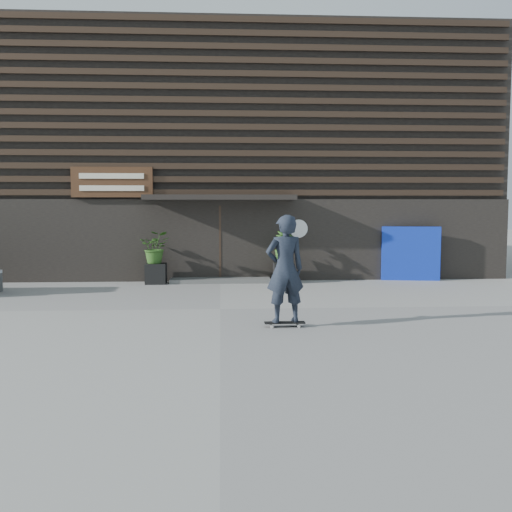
{
  "coord_description": "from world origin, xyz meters",
  "views": [
    {
      "loc": [
        0.02,
        -13.18,
        2.35
      ],
      "look_at": [
        0.87,
        1.04,
        1.1
      ],
      "focal_mm": 41.65,
      "sensor_mm": 36.0,
      "label": 1
    }
  ],
  "objects": [
    {
      "name": "skateboarder",
      "position": [
        1.23,
        -2.04,
        1.12
      ],
      "size": [
        0.83,
        0.64,
        2.15
      ],
      "color": "black",
      "rests_on": "ground"
    },
    {
      "name": "building",
      "position": [
        -0.0,
        9.96,
        3.99
      ],
      "size": [
        18.0,
        11.0,
        8.0
      ],
      "color": "black",
      "rests_on": "ground"
    },
    {
      "name": "entrance_step",
      "position": [
        0.0,
        4.6,
        0.06
      ],
      "size": [
        3.0,
        0.8,
        0.12
      ],
      "primitive_type": "cube",
      "color": "#50504E",
      "rests_on": "ground"
    },
    {
      "name": "bamboo_right",
      "position": [
        1.9,
        4.4,
        1.08
      ],
      "size": [
        0.54,
        0.54,
        0.96
      ],
      "primitive_type": "imported",
      "color": "#2D591E",
      "rests_on": "planter_pot_right"
    },
    {
      "name": "blue_tarp",
      "position": [
        5.87,
        4.7,
        0.83
      ],
      "size": [
        1.77,
        0.39,
        1.66
      ],
      "primitive_type": "cube",
      "rotation": [
        0.0,
        0.0,
        -0.15
      ],
      "color": "#0D25AA",
      "rests_on": "ground"
    },
    {
      "name": "ground",
      "position": [
        0.0,
        0.0,
        0.0
      ],
      "size": [
        80.0,
        80.0,
        0.0
      ],
      "primitive_type": "plane",
      "color": "gray",
      "rests_on": "ground"
    },
    {
      "name": "bamboo_left",
      "position": [
        -1.9,
        4.4,
        1.08
      ],
      "size": [
        0.86,
        0.75,
        0.96
      ],
      "primitive_type": "imported",
      "color": "#2D591E",
      "rests_on": "planter_pot_left"
    },
    {
      "name": "planter_pot_right",
      "position": [
        1.9,
        4.4,
        0.3
      ],
      "size": [
        0.6,
        0.6,
        0.6
      ],
      "primitive_type": "cube",
      "color": "black",
      "rests_on": "ground"
    },
    {
      "name": "planter_pot_left",
      "position": [
        -1.9,
        4.4,
        0.3
      ],
      "size": [
        0.6,
        0.6,
        0.6
      ],
      "primitive_type": "cube",
      "color": "black",
      "rests_on": "ground"
    }
  ]
}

